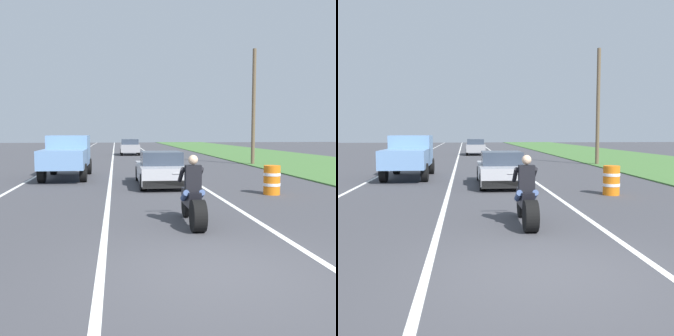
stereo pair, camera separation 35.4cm
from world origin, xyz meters
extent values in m
plane|color=#424247|center=(0.00, 0.00, 0.00)|extent=(160.00, 160.00, 0.00)
cube|color=white|center=(-5.40, 20.00, 0.00)|extent=(0.14, 120.00, 0.01)
cube|color=white|center=(1.80, 20.00, 0.00)|extent=(0.14, 120.00, 0.01)
cube|color=white|center=(-1.80, 20.00, 0.00)|extent=(0.14, 120.00, 0.01)
cube|color=#477538|center=(11.92, 20.00, 0.03)|extent=(10.00, 120.00, 0.06)
cylinder|color=black|center=(0.18, 2.49, 0.35)|extent=(0.28, 0.69, 0.69)
cylinder|color=black|center=(0.18, 4.04, 0.31)|extent=(0.12, 0.63, 0.63)
cube|color=black|center=(0.18, 3.32, 0.61)|extent=(0.28, 1.10, 0.36)
cylinder|color=#B2B2B7|center=(0.18, 3.96, 0.68)|extent=(0.08, 0.36, 0.73)
cylinder|color=#A5A5AA|center=(0.18, 3.94, 1.11)|extent=(0.70, 0.05, 0.05)
cube|color=black|center=(0.18, 3.09, 1.09)|extent=(0.36, 0.24, 0.60)
sphere|color=beige|center=(0.18, 3.09, 1.51)|extent=(0.22, 0.22, 0.22)
cylinder|color=#384C7A|center=(0.00, 3.12, 0.69)|extent=(0.14, 0.47, 0.32)
cylinder|color=black|center=(-0.04, 3.39, 1.14)|extent=(0.10, 0.51, 0.40)
cylinder|color=#384C7A|center=(0.36, 3.12, 0.69)|extent=(0.14, 0.47, 0.32)
cylinder|color=black|center=(0.40, 3.39, 1.14)|extent=(0.10, 0.51, 0.40)
cube|color=#B7B7BC|center=(0.24, 10.31, 0.53)|extent=(1.80, 4.30, 0.64)
cube|color=#333D4C|center=(0.24, 10.11, 1.11)|extent=(1.56, 1.70, 0.52)
cube|color=black|center=(0.24, 8.26, 0.29)|extent=(1.76, 0.20, 0.28)
cylinder|color=black|center=(-0.56, 11.91, 0.32)|extent=(0.24, 0.64, 0.64)
cylinder|color=black|center=(1.04, 11.91, 0.32)|extent=(0.24, 0.64, 0.64)
cylinder|color=black|center=(-0.56, 8.71, 0.32)|extent=(0.24, 0.64, 0.64)
cylinder|color=black|center=(1.04, 8.71, 0.32)|extent=(0.24, 0.64, 0.64)
cube|color=#6B93C6|center=(-3.81, 14.24, 1.28)|extent=(1.90, 2.10, 1.40)
cube|color=#333D4C|center=(-3.81, 14.59, 1.67)|extent=(1.67, 0.29, 0.57)
cube|color=#6B93C6|center=(-3.81, 11.99, 0.98)|extent=(1.90, 2.70, 0.80)
cylinder|color=black|center=(-4.68, 15.04, 0.40)|extent=(0.28, 0.80, 0.80)
cylinder|color=black|center=(-2.94, 15.04, 0.40)|extent=(0.28, 0.80, 0.80)
cylinder|color=black|center=(-4.68, 11.69, 0.40)|extent=(0.28, 0.80, 0.80)
cylinder|color=black|center=(-2.94, 11.69, 0.40)|extent=(0.28, 0.80, 0.80)
cylinder|color=brown|center=(7.44, 19.82, 3.77)|extent=(0.24, 0.24, 7.53)
cylinder|color=orange|center=(3.75, 7.30, 0.50)|extent=(0.56, 0.56, 1.00)
cylinder|color=white|center=(3.75, 7.30, 0.70)|extent=(0.58, 0.58, 0.10)
cylinder|color=white|center=(3.75, 7.30, 0.35)|extent=(0.58, 0.58, 0.10)
cube|color=#99999E|center=(-0.22, 32.68, 0.65)|extent=(1.76, 4.00, 0.70)
cube|color=#333D4C|center=(-0.22, 32.48, 1.25)|extent=(1.56, 2.00, 0.50)
cylinder|color=black|center=(-1.02, 34.08, 0.30)|extent=(0.20, 0.60, 0.60)
cylinder|color=black|center=(0.58, 34.08, 0.30)|extent=(0.20, 0.60, 0.60)
cylinder|color=black|center=(-1.02, 31.28, 0.30)|extent=(0.20, 0.60, 0.60)
cylinder|color=black|center=(0.58, 31.28, 0.30)|extent=(0.20, 0.60, 0.60)
camera|label=1|loc=(-1.55, -5.84, 2.12)|focal=43.08mm
camera|label=2|loc=(-1.20, -5.88, 2.12)|focal=43.08mm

